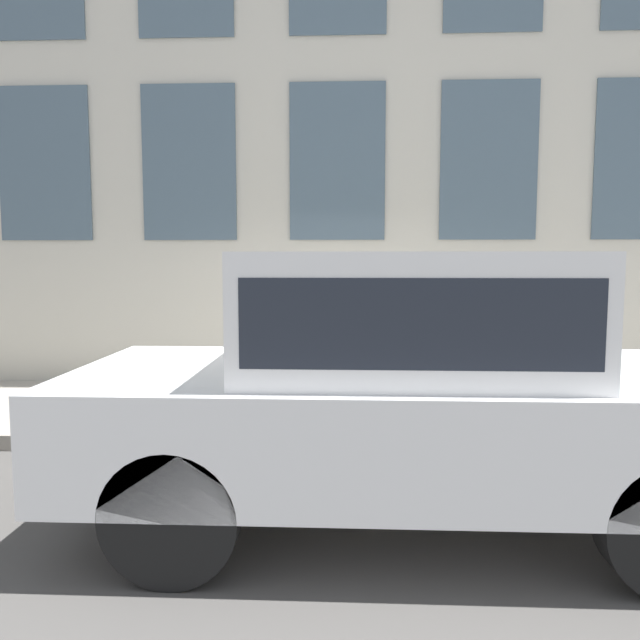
{
  "coord_description": "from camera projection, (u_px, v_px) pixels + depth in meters",
  "views": [
    {
      "loc": [
        -5.68,
        -0.17,
        1.85
      ],
      "look_at": [
        0.61,
        0.13,
        1.22
      ],
      "focal_mm": 35.0,
      "sensor_mm": 36.0,
      "label": 1
    }
  ],
  "objects": [
    {
      "name": "person",
      "position": [
        298.0,
        351.0,
        6.61
      ],
      "size": [
        0.29,
        0.19,
        1.2
      ],
      "rotation": [
        0.0,
        0.0,
        1.21
      ],
      "color": "#998466",
      "rests_on": "sidewalk"
    },
    {
      "name": "sidewalk",
      "position": [
        334.0,
        413.0,
        7.14
      ],
      "size": [
        2.64,
        60.0,
        0.15
      ],
      "color": "#A8A093",
      "rests_on": "ground_plane"
    },
    {
      "name": "parked_car_white_near",
      "position": [
        405.0,
        378.0,
        4.25
      ],
      "size": [
        1.95,
        4.45,
        1.88
      ],
      "color": "black",
      "rests_on": "ground_plane"
    },
    {
      "name": "ground_plane",
      "position": [
        331.0,
        456.0,
        5.83
      ],
      "size": [
        80.0,
        80.0,
        0.0
      ],
      "primitive_type": "plane",
      "color": "#514F4C"
    },
    {
      "name": "fire_hydrant",
      "position": [
        343.0,
        387.0,
        6.13
      ],
      "size": [
        0.27,
        0.4,
        0.84
      ],
      "color": "gold",
      "rests_on": "sidewalk"
    }
  ]
}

